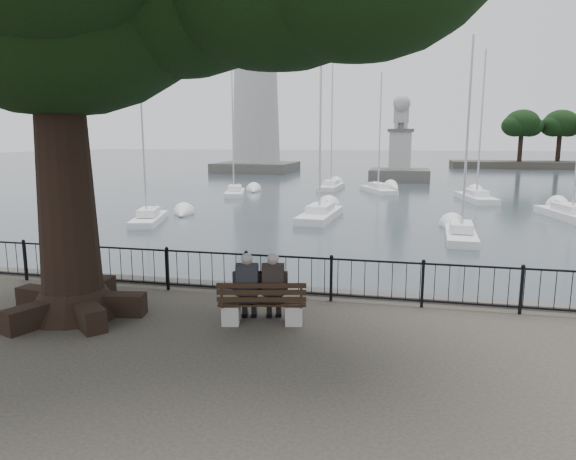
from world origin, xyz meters
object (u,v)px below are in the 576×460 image
(bench, at_px, (262,309))
(person_right, at_px, (273,290))
(person_left, at_px, (248,290))
(lion_monument, at_px, (400,159))
(lighthouse, at_px, (256,72))

(bench, bearing_deg, person_right, 36.95)
(person_left, xyz_separation_m, lion_monument, (2.43, 49.15, 0.71))
(person_left, relative_size, lighthouse, 0.04)
(lighthouse, bearing_deg, bench, -73.74)
(person_right, xyz_separation_m, lion_monument, (1.93, 49.04, 0.71))
(lion_monument, bearing_deg, lighthouse, 148.88)
(person_left, xyz_separation_m, person_right, (0.50, 0.11, 0.00))
(lighthouse, bearing_deg, person_right, -73.53)
(bench, relative_size, lion_monument, 0.19)
(lighthouse, bearing_deg, lion_monument, -31.12)
(person_right, xyz_separation_m, lighthouse, (-18.07, 61.11, 11.97))
(person_left, bearing_deg, lion_monument, 87.17)
(person_left, distance_m, person_right, 0.51)
(bench, xyz_separation_m, lighthouse, (-17.87, 61.26, 12.32))
(bench, distance_m, lion_monument, 49.24)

